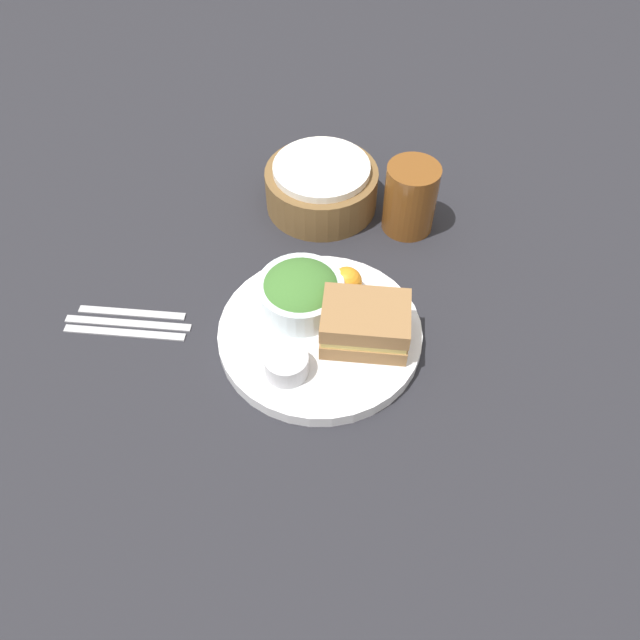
# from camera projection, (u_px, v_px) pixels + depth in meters

# --- Properties ---
(ground_plane) EXTENTS (4.00, 4.00, 0.00)m
(ground_plane) POSITION_uv_depth(u_px,v_px,m) (320.00, 338.00, 0.86)
(ground_plane) COLOR #232328
(plate) EXTENTS (0.28, 0.28, 0.02)m
(plate) POSITION_uv_depth(u_px,v_px,m) (320.00, 334.00, 0.85)
(plate) COLOR silver
(plate) RESTS_ON ground_plane
(sandwich) EXTENTS (0.11, 0.08, 0.06)m
(sandwich) POSITION_uv_depth(u_px,v_px,m) (365.00, 324.00, 0.81)
(sandwich) COLOR olive
(sandwich) RESTS_ON plate
(salad_bowl) EXTENTS (0.12, 0.12, 0.06)m
(salad_bowl) POSITION_uv_depth(u_px,v_px,m) (301.00, 292.00, 0.85)
(salad_bowl) COLOR silver
(salad_bowl) RESTS_ON plate
(dressing_cup) EXTENTS (0.06, 0.06, 0.03)m
(dressing_cup) POSITION_uv_depth(u_px,v_px,m) (286.00, 364.00, 0.79)
(dressing_cup) COLOR #B7B7BC
(dressing_cup) RESTS_ON plate
(orange_wedge) EXTENTS (0.04, 0.04, 0.04)m
(orange_wedge) POSITION_uv_depth(u_px,v_px,m) (346.00, 282.00, 0.87)
(orange_wedge) COLOR orange
(orange_wedge) RESTS_ON plate
(drink_glass) EXTENTS (0.08, 0.08, 0.11)m
(drink_glass) POSITION_uv_depth(u_px,v_px,m) (410.00, 198.00, 0.96)
(drink_glass) COLOR brown
(drink_glass) RESTS_ON ground_plane
(bread_basket) EXTENTS (0.18, 0.18, 0.08)m
(bread_basket) POSITION_uv_depth(u_px,v_px,m) (321.00, 186.00, 1.00)
(bread_basket) COLOR brown
(bread_basket) RESTS_ON ground_plane
(fork) EXTENTS (0.17, 0.01, 0.01)m
(fork) POSITION_uv_depth(u_px,v_px,m) (124.00, 332.00, 0.86)
(fork) COLOR #B2B2B7
(fork) RESTS_ON ground_plane
(knife) EXTENTS (0.18, 0.01, 0.01)m
(knife) POSITION_uv_depth(u_px,v_px,m) (128.00, 322.00, 0.87)
(knife) COLOR #B2B2B7
(knife) RESTS_ON ground_plane
(spoon) EXTENTS (0.15, 0.01, 0.01)m
(spoon) POSITION_uv_depth(u_px,v_px,m) (132.00, 312.00, 0.88)
(spoon) COLOR #B2B2B7
(spoon) RESTS_ON ground_plane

